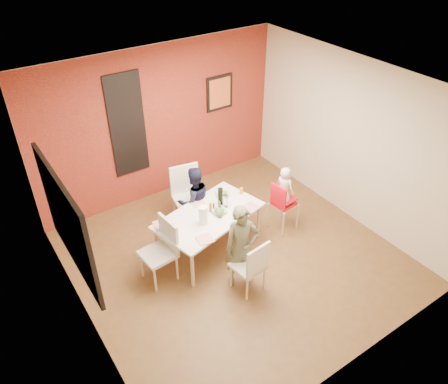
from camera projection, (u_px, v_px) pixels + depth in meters
ground at (235, 257)px, 6.71m from camera, size 4.50×4.50×0.00m
ceiling at (238, 90)px, 5.16m from camera, size 4.50×4.50×0.02m
wall_back at (160, 124)px, 7.46m from camera, size 4.50×0.02×2.70m
wall_front at (366, 287)px, 4.41m from camera, size 4.50×0.02×2.70m
wall_left at (74, 247)px, 4.90m from camera, size 0.02×4.50×2.70m
wall_right at (351, 140)px, 6.97m from camera, size 0.02×4.50×2.70m
brick_accent_wall at (161, 124)px, 7.45m from camera, size 4.50×0.02×2.70m
picture_window_frame at (67, 223)px, 4.93m from camera, size 0.05×1.70×1.30m
picture_window_pane at (68, 222)px, 4.94m from camera, size 0.02×1.55×1.15m
glassblock_strip at (127, 125)px, 7.08m from camera, size 0.55×0.03×1.70m
glassblock_surround at (127, 126)px, 7.07m from camera, size 0.60×0.03×1.76m
art_print_frame at (220, 93)px, 7.82m from camera, size 0.54×0.03×0.64m
art_print_canvas at (220, 93)px, 7.81m from camera, size 0.44×0.01×0.54m
dining_table at (209, 218)px, 6.53m from camera, size 1.77×1.24×0.67m
chair_near at (252, 265)px, 5.88m from camera, size 0.45×0.45×0.87m
chair_far at (187, 193)px, 7.12m from camera, size 0.56×0.56×1.03m
chair_left at (163, 247)px, 6.10m from camera, size 0.48×0.48×0.97m
high_chair at (282, 202)px, 6.97m from camera, size 0.42×0.42×0.89m
child_near at (242, 246)px, 5.95m from camera, size 0.55×0.46×1.29m
child_far at (194, 200)px, 6.94m from camera, size 0.61×0.50×1.17m
toddler at (284, 186)px, 6.81m from camera, size 0.26×0.35×0.64m
plate_near_left at (205, 239)px, 6.03m from camera, size 0.24×0.24×0.01m
plate_far_mid at (198, 203)px, 6.72m from camera, size 0.23×0.23×0.01m
plate_near_right at (251, 207)px, 6.63m from camera, size 0.26×0.26×0.01m
plate_far_left at (162, 224)px, 6.29m from camera, size 0.27×0.27×0.01m
salad_bowl_a at (219, 211)px, 6.52m from camera, size 0.22×0.22×0.05m
salad_bowl_b at (223, 193)px, 6.90m from camera, size 0.29×0.29×0.05m
wine_bottle at (220, 197)px, 6.61m from camera, size 0.08×0.08×0.30m
wine_glass_a at (220, 212)px, 6.39m from camera, size 0.07×0.07×0.19m
wine_glass_b at (225, 201)px, 6.60m from camera, size 0.07×0.07×0.21m
paper_towel_roll at (203, 215)px, 6.25m from camera, size 0.13×0.13×0.29m
condiment_red at (214, 207)px, 6.55m from camera, size 0.03×0.03×0.13m
condiment_green at (219, 205)px, 6.59m from camera, size 0.03×0.03×0.12m
condiment_brown at (210, 207)px, 6.51m from camera, size 0.04×0.04×0.15m
sippy_cup at (241, 191)px, 6.92m from camera, size 0.06×0.06×0.10m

